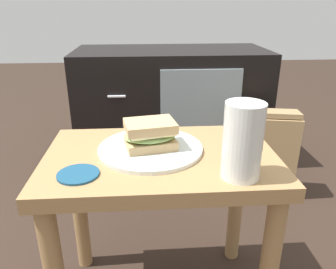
# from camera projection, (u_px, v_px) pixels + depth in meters

# --- Properties ---
(side_table) EXTENTS (0.56, 0.36, 0.46)m
(side_table) POSITION_uv_depth(u_px,v_px,m) (161.00, 186.00, 0.83)
(side_table) COLOR #A37A4C
(side_table) RESTS_ON ground
(tv_cabinet) EXTENTS (0.96, 0.46, 0.58)m
(tv_cabinet) POSITION_uv_depth(u_px,v_px,m) (171.00, 105.00, 1.74)
(tv_cabinet) COLOR black
(tv_cabinet) RESTS_ON ground
(plate) EXTENTS (0.26, 0.26, 0.01)m
(plate) POSITION_uv_depth(u_px,v_px,m) (151.00, 148.00, 0.81)
(plate) COLOR silver
(plate) RESTS_ON side_table
(sandwich_front) EXTENTS (0.14, 0.12, 0.07)m
(sandwich_front) POSITION_uv_depth(u_px,v_px,m) (150.00, 134.00, 0.80)
(sandwich_front) COLOR tan
(sandwich_front) RESTS_ON plate
(beer_glass) EXTENTS (0.08, 0.08, 0.16)m
(beer_glass) POSITION_uv_depth(u_px,v_px,m) (242.00, 143.00, 0.66)
(beer_glass) COLOR silver
(beer_glass) RESTS_ON side_table
(coaster) EXTENTS (0.09, 0.09, 0.01)m
(coaster) POSITION_uv_depth(u_px,v_px,m) (78.00, 174.00, 0.70)
(coaster) COLOR navy
(coaster) RESTS_ON side_table
(paper_bag) EXTENTS (0.24, 0.16, 0.39)m
(paper_bag) POSITION_uv_depth(u_px,v_px,m) (269.00, 154.00, 1.42)
(paper_bag) COLOR tan
(paper_bag) RESTS_ON ground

